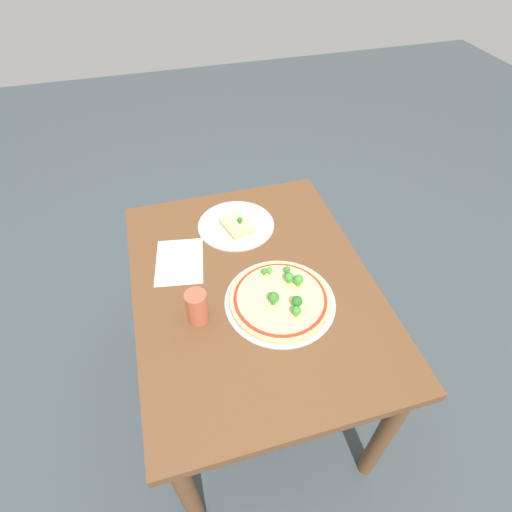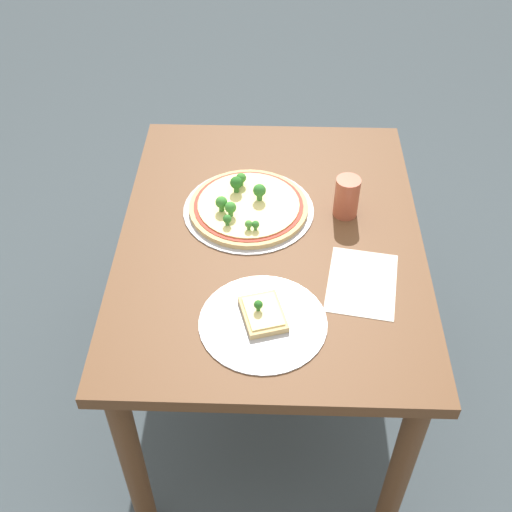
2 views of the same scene
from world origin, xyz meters
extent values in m
plane|color=#3D474C|center=(0.00, 0.00, 0.00)|extent=(8.00, 8.00, 0.00)
cube|color=brown|center=(0.00, 0.00, 0.73)|extent=(1.06, 0.81, 0.04)
cylinder|color=brown|center=(-0.47, -0.34, 0.36)|extent=(0.06, 0.06, 0.71)
cylinder|color=brown|center=(0.47, -0.34, 0.36)|extent=(0.06, 0.06, 0.71)
cylinder|color=brown|center=(-0.47, 0.34, 0.36)|extent=(0.06, 0.06, 0.71)
cylinder|color=brown|center=(0.47, 0.34, 0.36)|extent=(0.06, 0.06, 0.71)
cylinder|color=#A3A3A8|center=(0.10, 0.06, 0.75)|extent=(0.36, 0.36, 0.00)
cylinder|color=#DBB775|center=(0.10, 0.06, 0.76)|extent=(0.33, 0.33, 0.01)
cylinder|color=#A82D1E|center=(0.10, 0.06, 0.77)|extent=(0.30, 0.30, 0.00)
cylinder|color=#EFD684|center=(0.10, 0.06, 0.77)|extent=(0.28, 0.28, 0.00)
sphere|color=#286B23|center=(0.15, 0.10, 0.80)|extent=(0.04, 0.04, 0.04)
cylinder|color=#37742D|center=(0.15, 0.10, 0.78)|extent=(0.02, 0.02, 0.02)
sphere|color=#3D8933|center=(0.05, 0.11, 0.80)|extent=(0.03, 0.03, 0.03)
cylinder|color=#488E3A|center=(0.05, 0.11, 0.78)|extent=(0.01, 0.01, 0.01)
sphere|color=#337A2D|center=(0.01, 0.12, 0.79)|extent=(0.02, 0.02, 0.02)
cylinder|color=#3F8136|center=(0.01, 0.12, 0.78)|extent=(0.01, 0.01, 0.01)
sphere|color=#3D8933|center=(0.18, 0.09, 0.80)|extent=(0.03, 0.03, 0.03)
cylinder|color=#488E3A|center=(0.18, 0.09, 0.78)|extent=(0.01, 0.01, 0.01)
sphere|color=#3D8933|center=(0.07, 0.14, 0.80)|extent=(0.03, 0.03, 0.03)
cylinder|color=#488E3A|center=(0.07, 0.14, 0.78)|extent=(0.01, 0.01, 0.01)
sphere|color=#337A2D|center=(-0.01, 0.04, 0.79)|extent=(0.02, 0.02, 0.02)
cylinder|color=#3F8136|center=(-0.01, 0.04, 0.77)|extent=(0.01, 0.01, 0.01)
sphere|color=#479338|center=(-0.01, 0.06, 0.79)|extent=(0.02, 0.02, 0.02)
cylinder|color=#51973E|center=(-0.01, 0.06, 0.77)|extent=(0.01, 0.01, 0.01)
sphere|color=#337A2D|center=(0.12, 0.03, 0.80)|extent=(0.04, 0.04, 0.04)
cylinder|color=#3F8136|center=(0.12, 0.03, 0.78)|extent=(0.02, 0.02, 0.02)
cylinder|color=#A3A3A8|center=(-0.31, 0.01, 0.75)|extent=(0.30, 0.30, 0.00)
cube|color=#DBB775|center=(-0.29, 0.01, 0.76)|extent=(0.14, 0.12, 0.02)
cube|color=#EFD684|center=(-0.29, 0.01, 0.77)|extent=(0.12, 0.10, 0.00)
sphere|color=#286B23|center=(-0.29, 0.03, 0.79)|extent=(0.02, 0.02, 0.02)
cylinder|color=#37742D|center=(-0.29, 0.03, 0.78)|extent=(0.01, 0.01, 0.01)
cylinder|color=#AD5138|center=(0.09, -0.20, 0.80)|extent=(0.07, 0.07, 0.12)
cube|color=silver|center=(-0.17, -0.23, 0.75)|extent=(0.25, 0.20, 0.00)
camera|label=1|loc=(0.86, -0.23, 1.78)|focal=28.00mm
camera|label=2|loc=(-1.27, 0.00, 1.90)|focal=45.00mm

